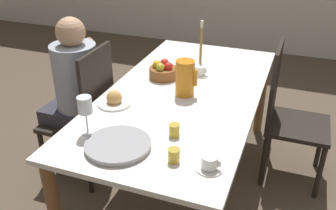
% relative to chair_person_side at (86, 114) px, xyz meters
% --- Properties ---
extents(ground_plane, '(20.00, 20.00, 0.00)m').
position_rel_chair_person_side_xyz_m(ground_plane, '(0.66, 0.16, -0.51)').
color(ground_plane, brown).
extents(dining_table, '(0.96, 1.90, 0.72)m').
position_rel_chair_person_side_xyz_m(dining_table, '(0.66, 0.16, 0.12)').
color(dining_table, white).
rests_on(dining_table, ground_plane).
extents(chair_person_side, '(0.42, 0.42, 0.99)m').
position_rel_chair_person_side_xyz_m(chair_person_side, '(0.00, 0.00, 0.00)').
color(chair_person_side, black).
rests_on(chair_person_side, ground_plane).
extents(chair_opposite, '(0.42, 0.42, 0.99)m').
position_rel_chair_person_side_xyz_m(chair_opposite, '(1.31, 0.50, 0.00)').
color(chair_opposite, black).
rests_on(chair_opposite, ground_plane).
extents(person_seated, '(0.39, 0.41, 1.18)m').
position_rel_chair_person_side_xyz_m(person_seated, '(-0.10, 0.04, 0.18)').
color(person_seated, '#33333D').
rests_on(person_seated, ground_plane).
extents(red_pitcher, '(0.15, 0.12, 0.23)m').
position_rel_chair_person_side_xyz_m(red_pitcher, '(0.67, 0.13, 0.32)').
color(red_pitcher, orange).
rests_on(red_pitcher, dining_table).
extents(wine_glass_water, '(0.08, 0.08, 0.21)m').
position_rel_chair_person_side_xyz_m(wine_glass_water, '(0.33, -0.48, 0.37)').
color(wine_glass_water, white).
rests_on(wine_glass_water, dining_table).
extents(teacup_near_person, '(0.13, 0.13, 0.07)m').
position_rel_chair_person_side_xyz_m(teacup_near_person, '(1.02, -0.55, 0.24)').
color(teacup_near_person, white).
rests_on(teacup_near_person, dining_table).
extents(teacup_across, '(0.13, 0.13, 0.07)m').
position_rel_chair_person_side_xyz_m(teacup_across, '(0.68, 0.46, 0.24)').
color(teacup_across, white).
rests_on(teacup_across, dining_table).
extents(serving_tray, '(0.33, 0.33, 0.03)m').
position_rel_chair_person_side_xyz_m(serving_tray, '(0.55, -0.55, 0.22)').
color(serving_tray, '#9E9EA3').
rests_on(serving_tray, dining_table).
extents(bread_plate, '(0.21, 0.21, 0.09)m').
position_rel_chair_person_side_xyz_m(bread_plate, '(0.31, -0.14, 0.24)').
color(bread_plate, white).
rests_on(bread_plate, dining_table).
extents(jam_jar_amber, '(0.06, 0.06, 0.07)m').
position_rel_chair_person_side_xyz_m(jam_jar_amber, '(0.85, -0.56, 0.25)').
color(jam_jar_amber, gold).
rests_on(jam_jar_amber, dining_table).
extents(jam_jar_red, '(0.06, 0.06, 0.07)m').
position_rel_chair_person_side_xyz_m(jam_jar_red, '(0.77, -0.35, 0.25)').
color(jam_jar_red, gold).
rests_on(jam_jar_red, dining_table).
extents(fruit_bowl, '(0.19, 0.19, 0.12)m').
position_rel_chair_person_side_xyz_m(fruit_bowl, '(0.45, 0.33, 0.26)').
color(fruit_bowl, brown).
rests_on(fruit_bowl, dining_table).
extents(candlestick_tall, '(0.06, 0.06, 0.35)m').
position_rel_chair_person_side_xyz_m(candlestick_tall, '(0.64, 0.60, 0.35)').
color(candlestick_tall, olive).
rests_on(candlestick_tall, dining_table).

